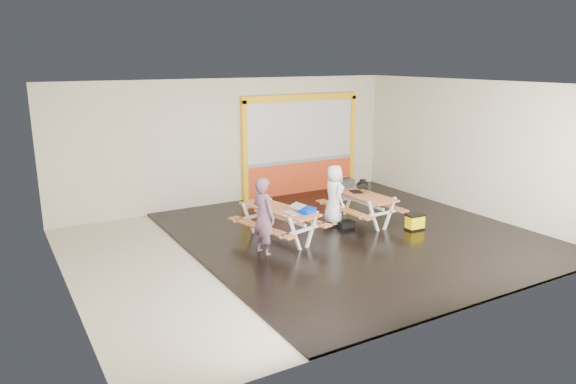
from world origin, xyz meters
TOP-DOWN VIEW (x-y plane):
  - room at (0.00, 0.00)m, footprint 10.02×8.02m
  - deck at (1.25, 0.00)m, footprint 7.50×7.98m
  - kiosk at (2.20, 3.93)m, footprint 3.88×0.16m
  - picnic_table_left at (-0.50, 0.43)m, footprint 1.78×2.25m
  - picnic_table_right at (1.90, 0.58)m, footprint 1.44×2.04m
  - person_left at (-1.16, -0.08)m, footprint 0.52×0.68m
  - person_right at (1.20, 0.74)m, footprint 0.54×0.75m
  - laptop_left at (-0.40, -0.03)m, footprint 0.44×0.41m
  - laptop_right at (1.93, 0.74)m, footprint 0.47×0.44m
  - blue_pouch at (-0.16, -0.18)m, footprint 0.42×0.36m
  - toolbox at (1.95, 1.30)m, footprint 0.46×0.26m
  - backpack at (2.46, 1.24)m, footprint 0.30×0.24m
  - dark_case at (1.36, 0.46)m, footprint 0.39×0.30m
  - fluke_bag at (2.67, -0.53)m, footprint 0.44×0.30m

SIDE VIEW (x-z plane):
  - deck at x=1.25m, z-range 0.00..0.05m
  - dark_case at x=1.36m, z-range 0.05..0.19m
  - fluke_bag at x=2.67m, z-range 0.04..0.41m
  - picnic_table_right at x=1.90m, z-range 0.21..1.00m
  - picnic_table_left at x=-0.50m, z-range 0.21..1.01m
  - backpack at x=2.46m, z-range 0.51..0.94m
  - person_right at x=1.20m, z-range 0.11..1.54m
  - person_left at x=-1.16m, z-range 0.00..1.67m
  - laptop_right at x=1.93m, z-range 0.76..0.93m
  - blue_pouch at x=-0.16m, z-range 0.80..0.90m
  - laptop_left at x=-0.40m, z-range 0.77..0.94m
  - toolbox at x=1.95m, z-range 0.76..1.02m
  - kiosk at x=2.20m, z-range -0.06..2.94m
  - room at x=0.00m, z-range -0.01..3.51m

